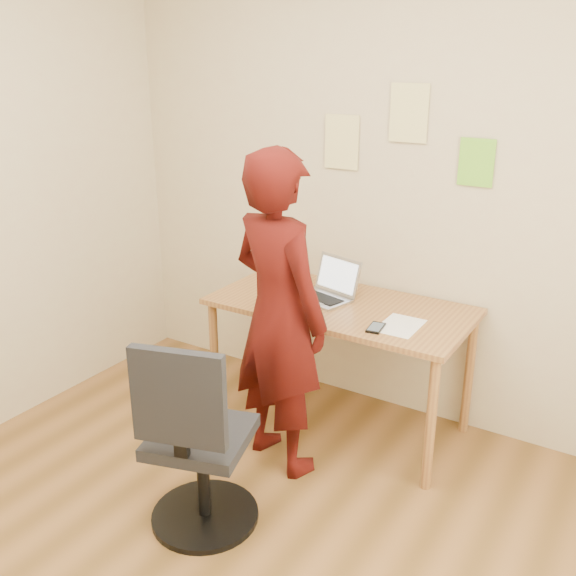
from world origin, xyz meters
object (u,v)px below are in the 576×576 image
Objects in this scene: laptop at (328,289)px; desk at (340,318)px; phone at (376,328)px; office_chair at (196,451)px; person at (279,315)px.

desk is at bearing -8.73° from laptop.
desk is 0.38m from phone.
laptop is 2.49× the size of phone.
laptop is 1.22m from office_chair.
laptop is 0.38× the size of office_chair.
office_chair is (-0.01, -1.16, -0.39)m from laptop.
laptop is at bearing 156.27° from desk.
phone is at bearing -34.66° from desk.
person is at bearing -155.30° from phone.
phone is 0.48m from person.
phone reaches higher than desk.
phone is at bearing 48.32° from office_chair.
laptop reaches higher than desk.
office_chair is (-0.42, -0.90, -0.34)m from phone.
office_chair is 0.76m from person.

